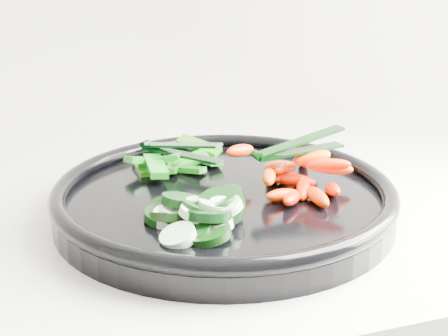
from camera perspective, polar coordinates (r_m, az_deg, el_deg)
name	(u,v)px	position (r m, az deg, el deg)	size (l,w,h in m)	color
veggie_tray	(224,198)	(0.69, 0.00, -2.73)	(0.43, 0.43, 0.04)	black
cucumber_pile	(193,213)	(0.61, -2.84, -4.15)	(0.12, 0.12, 0.04)	black
carrot_pile	(298,173)	(0.70, 6.76, -0.44)	(0.14, 0.15, 0.05)	#FF4900
pepper_pile	(171,163)	(0.76, -4.84, 0.46)	(0.13, 0.12, 0.04)	#0F6C0A
tong_carrot	(297,147)	(0.69, 6.72, 1.93)	(0.11, 0.03, 0.02)	black
tong_pepper	(179,149)	(0.75, -4.17, 1.71)	(0.08, 0.10, 0.02)	black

